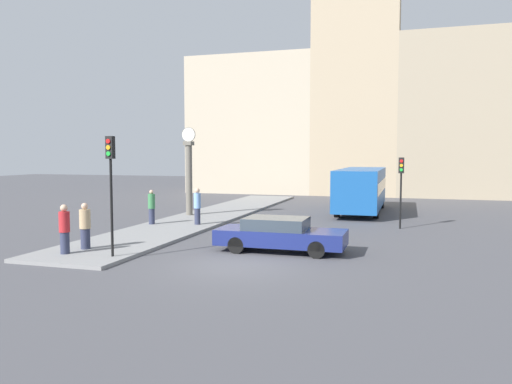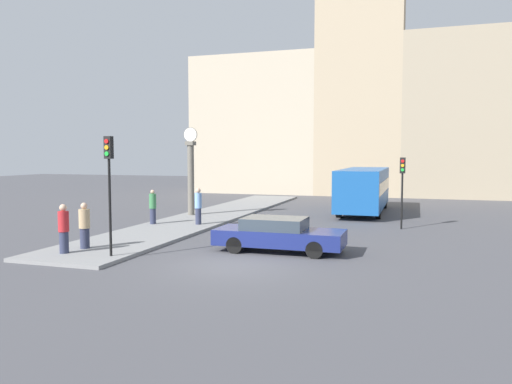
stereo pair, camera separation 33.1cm
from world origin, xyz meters
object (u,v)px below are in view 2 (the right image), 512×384
(sedan_car, at_px, (278,234))
(pedestrian_blue_stripe, at_px, (198,206))
(pedestrian_red_top, at_px, (64,229))
(street_clock, at_px, (191,173))
(bus_distant, at_px, (364,188))
(traffic_light_near, at_px, (109,171))
(traffic_light_far, at_px, (402,178))
(pedestrian_tan_coat, at_px, (84,226))
(pedestrian_green_hoodie, at_px, (153,207))

(sedan_car, height_order, pedestrian_blue_stripe, pedestrian_blue_stripe)
(pedestrian_red_top, bearing_deg, pedestrian_blue_stripe, 79.69)
(street_clock, bearing_deg, bus_distant, 30.01)
(pedestrian_red_top, bearing_deg, street_clock, 92.72)
(traffic_light_near, height_order, traffic_light_far, traffic_light_near)
(pedestrian_red_top, bearing_deg, traffic_light_near, 2.61)
(sedan_car, relative_size, pedestrian_blue_stripe, 2.63)
(traffic_light_near, relative_size, pedestrian_tan_coat, 2.40)
(bus_distant, xyz_separation_m, pedestrian_green_hoodie, (-9.43, -9.35, -0.57))
(street_clock, distance_m, pedestrian_red_top, 11.67)
(sedan_car, relative_size, street_clock, 0.95)
(traffic_light_near, bearing_deg, pedestrian_green_hoodie, 109.27)
(bus_distant, relative_size, pedestrian_red_top, 5.32)
(sedan_car, distance_m, pedestrian_green_hoodie, 8.84)
(traffic_light_far, bearing_deg, traffic_light_near, -131.80)
(pedestrian_blue_stripe, relative_size, pedestrian_tan_coat, 1.06)
(sedan_car, height_order, pedestrian_tan_coat, pedestrian_tan_coat)
(traffic_light_near, distance_m, traffic_light_far, 13.93)
(bus_distant, distance_m, traffic_light_near, 18.20)
(sedan_car, bearing_deg, pedestrian_green_hoodie, 150.71)
(sedan_car, height_order, pedestrian_red_top, pedestrian_red_top)
(pedestrian_red_top, distance_m, pedestrian_green_hoodie, 7.57)
(sedan_car, xyz_separation_m, traffic_light_far, (4.18, 7.24, 1.83))
(traffic_light_far, xyz_separation_m, pedestrian_blue_stripe, (-9.66, -2.35, -1.44))
(street_clock, xyz_separation_m, pedestrian_red_top, (0.55, -11.56, -1.53))
(bus_distant, relative_size, street_clock, 1.84)
(traffic_light_far, xyz_separation_m, pedestrian_green_hoodie, (-11.88, -2.92, -1.50))
(pedestrian_blue_stripe, xyz_separation_m, pedestrian_tan_coat, (-1.34, -7.13, -0.08))
(sedan_car, distance_m, pedestrian_tan_coat, 7.19)
(sedan_car, distance_m, pedestrian_red_top, 7.67)
(traffic_light_near, xyz_separation_m, pedestrian_red_top, (-1.86, -0.08, -2.04))
(bus_distant, xyz_separation_m, pedestrian_red_top, (-8.68, -16.89, -0.55))
(street_clock, bearing_deg, pedestrian_green_hoodie, -92.85)
(traffic_light_near, height_order, pedestrian_tan_coat, traffic_light_near)
(bus_distant, bearing_deg, pedestrian_red_top, -117.20)
(pedestrian_red_top, distance_m, pedestrian_tan_coat, 0.99)
(sedan_car, height_order, street_clock, street_clock)
(traffic_light_near, xyz_separation_m, traffic_light_far, (9.27, 10.37, -0.55))
(sedan_car, height_order, traffic_light_far, traffic_light_far)
(pedestrian_blue_stripe, xyz_separation_m, pedestrian_green_hoodie, (-2.23, -0.57, -0.07))
(traffic_light_near, height_order, pedestrian_blue_stripe, traffic_light_near)
(pedestrian_tan_coat, bearing_deg, bus_distant, 61.76)
(traffic_light_near, distance_m, pedestrian_green_hoodie, 8.16)
(bus_distant, bearing_deg, pedestrian_green_hoodie, -135.24)
(pedestrian_red_top, height_order, pedestrian_blue_stripe, pedestrian_blue_stripe)
(pedestrian_green_hoodie, bearing_deg, pedestrian_red_top, -84.32)
(pedestrian_red_top, relative_size, pedestrian_green_hoodie, 1.01)
(traffic_light_near, xyz_separation_m, street_clock, (-2.41, 11.47, -0.52))
(pedestrian_green_hoodie, xyz_separation_m, pedestrian_tan_coat, (0.88, -6.56, -0.01))
(bus_distant, xyz_separation_m, traffic_light_near, (-6.82, -16.80, 1.49))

